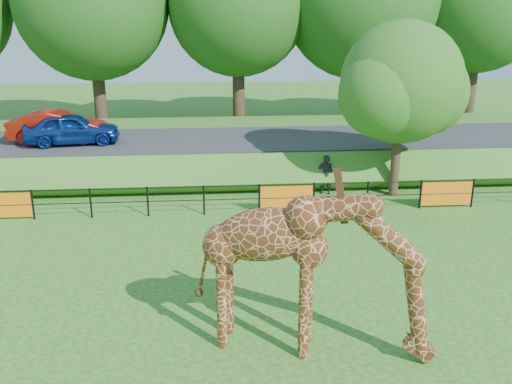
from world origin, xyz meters
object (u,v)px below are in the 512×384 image
Objects in this scene: giraffe at (314,273)px; car_blue at (72,129)px; visitor at (326,174)px; tree_east at (404,87)px; car_red at (58,127)px.

giraffe is 1.29× the size of car_blue.
car_blue reaches higher than visitor.
tree_east is at bearing -174.33° from visitor.
visitor is (11.22, -3.94, -1.31)m from car_red.
giraffe is 11.02m from visitor.
car_blue is 14.04m from tree_east.
tree_east is at bearing -113.52° from car_blue.
tree_east is (5.19, 10.33, 2.43)m from giraffe.
giraffe is at bearing -157.51° from car_blue.
visitor is 0.24× the size of tree_east.
tree_east is at bearing -104.38° from car_red.
car_red is at bearing 162.88° from tree_east.
giraffe is 0.77× the size of tree_east.
tree_east is at bearing 79.53° from giraffe.
car_red is 14.80m from tree_east.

